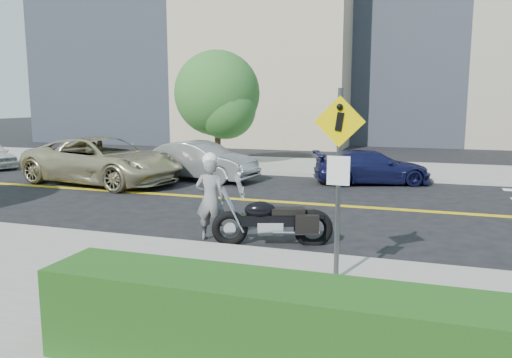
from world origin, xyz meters
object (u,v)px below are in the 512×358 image
Objects in this scene: motorcycle at (273,210)px; parked_car_blue at (372,167)px; pedestrian_sign at (339,167)px; parked_car_silver at (201,161)px; suv at (103,160)px; motorcyclist at (210,197)px.

parked_car_blue is at bearing 63.91° from motorcycle.
motorcycle is 8.57m from parked_car_blue.
pedestrian_sign is 0.69× the size of parked_car_silver.
suv is 1.38× the size of parked_car_silver.
motorcycle is at bearing 152.48° from parked_car_blue.
pedestrian_sign is at bearing -135.15° from parked_car_silver.
pedestrian_sign is 12.25m from suv.
pedestrian_sign is 1.59× the size of motorcyclist.
motorcycle is (-1.64, 2.04, -1.23)m from pedestrian_sign.
parked_car_blue is (1.22, 8.48, -0.14)m from motorcycle.
motorcyclist is at bearing -120.67° from suv.
motorcycle is at bearing 128.87° from pedestrian_sign.
motorcyclist is 1.39m from motorcycle.
pedestrian_sign is 1.24× the size of motorcycle.
motorcycle reaches higher than parked_car_silver.
parked_car_silver is at bearing 81.25° from parked_car_blue.
motorcyclist is at bearing 143.78° from parked_car_blue.
motorcycle is (1.37, 0.05, -0.20)m from motorcyclist.
parked_car_blue is at bearing -62.52° from suv.
suv reaches higher than parked_car_blue.
parked_car_silver is (-4.95, 7.32, -0.02)m from motorcycle.
motorcyclist is 0.31× the size of suv.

